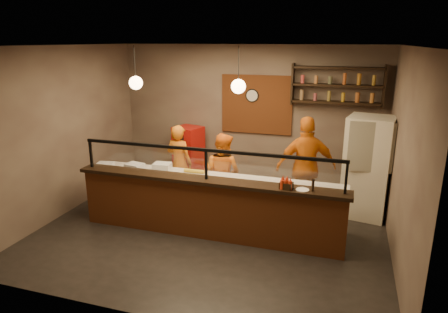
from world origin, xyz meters
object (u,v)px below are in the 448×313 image
(cook_mid, at_px, (223,173))
(condiment_caddy, at_px, (286,185))
(cook_right, at_px, (306,167))
(cook_left, at_px, (179,163))
(pepper_mill, at_px, (313,185))
(pizza_dough, at_px, (237,182))
(wall_clock, at_px, (252,96))
(red_cooler, at_px, (189,155))
(fridge, at_px, (367,167))

(cook_mid, distance_m, condiment_caddy, 1.87)
(cook_right, bearing_deg, cook_left, -18.70)
(cook_right, xyz_separation_m, condiment_caddy, (-0.15, -1.50, 0.14))
(pepper_mill, bearing_deg, pizza_dough, 161.11)
(cook_right, height_order, condiment_caddy, cook_right)
(wall_clock, bearing_deg, red_cooler, -167.80)
(fridge, xyz_separation_m, red_cooler, (-3.93, 0.68, -0.29))
(wall_clock, height_order, red_cooler, wall_clock)
(cook_left, height_order, pepper_mill, cook_left)
(fridge, height_order, pepper_mill, fridge)
(condiment_caddy, bearing_deg, wall_clock, 113.81)
(wall_clock, bearing_deg, fridge, -21.51)
(pizza_dough, height_order, condiment_caddy, condiment_caddy)
(cook_right, bearing_deg, wall_clock, -61.98)
(wall_clock, xyz_separation_m, pepper_mill, (1.64, -2.79, -0.94))
(fridge, xyz_separation_m, pizza_dough, (-2.19, -1.35, -0.07))
(cook_left, xyz_separation_m, condiment_caddy, (2.47, -1.50, 0.30))
(cook_right, height_order, fridge, fridge)
(wall_clock, distance_m, fridge, 2.91)
(red_cooler, bearing_deg, pepper_mill, -21.37)
(pizza_dough, bearing_deg, fridge, 31.61)
(cook_mid, distance_m, red_cooler, 1.83)
(cook_right, xyz_separation_m, fridge, (1.11, 0.32, 0.00))
(cook_right, distance_m, pepper_mill, 1.52)
(red_cooler, relative_size, pepper_mill, 7.04)
(cook_mid, height_order, red_cooler, cook_mid)
(cook_left, relative_size, fridge, 0.83)
(pizza_dough, distance_m, condiment_caddy, 1.07)
(cook_left, bearing_deg, red_cooler, -67.73)
(condiment_caddy, distance_m, pepper_mill, 0.41)
(fridge, relative_size, condiment_caddy, 10.24)
(wall_clock, relative_size, fridge, 0.15)
(condiment_caddy, bearing_deg, fridge, 55.45)
(cook_mid, bearing_deg, pepper_mill, 166.09)
(cook_left, height_order, condiment_caddy, cook_left)
(cook_left, bearing_deg, fridge, -164.17)
(fridge, bearing_deg, cook_mid, -155.64)
(pizza_dough, bearing_deg, wall_clock, 97.45)
(fridge, height_order, pizza_dough, fridge)
(cook_mid, height_order, pizza_dough, cook_mid)
(cook_right, bearing_deg, condiment_caddy, 65.66)
(cook_right, relative_size, condiment_caddy, 10.21)
(pizza_dough, bearing_deg, condiment_caddy, -27.02)
(pepper_mill, bearing_deg, condiment_caddy, -177.23)
(cook_mid, bearing_deg, fridge, -147.70)
(wall_clock, xyz_separation_m, condiment_caddy, (1.24, -2.81, -0.99))
(wall_clock, bearing_deg, pizza_dough, -82.55)
(cook_left, bearing_deg, wall_clock, -122.40)
(pepper_mill, bearing_deg, red_cooler, 141.10)
(wall_clock, distance_m, condiment_caddy, 3.23)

